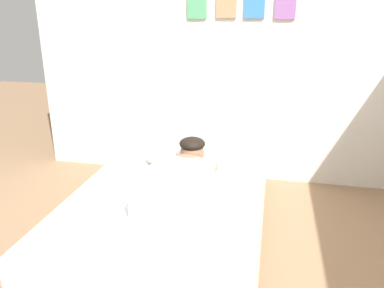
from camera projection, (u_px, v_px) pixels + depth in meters
ground_plane at (203, 288)px, 2.18m from camera, size 11.71×11.71×0.00m
back_wall at (239, 44)px, 3.30m from camera, size 3.85×0.12×2.50m
bed at (170, 212)px, 2.67m from camera, size 1.31×1.94×0.34m
pillow at (177, 158)px, 3.04m from camera, size 0.52×0.32×0.11m
person_lying at (181, 176)px, 2.58m from camera, size 0.43×0.92×0.27m
coffee_cup at (208, 166)px, 2.93m from camera, size 0.12×0.09×0.07m
cell_phone at (147, 194)px, 2.55m from camera, size 0.07×0.14×0.01m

